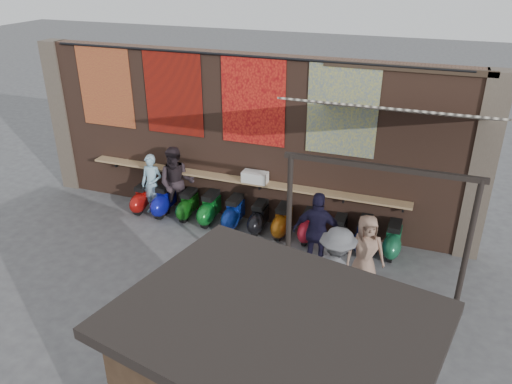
{
  "coord_description": "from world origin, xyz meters",
  "views": [
    {
      "loc": [
        4.13,
        -7.7,
        5.95
      ],
      "look_at": [
        0.84,
        1.2,
        1.42
      ],
      "focal_mm": 35.0,
      "sensor_mm": 36.0,
      "label": 1
    }
  ],
  "objects_px": {
    "shopper_tan": "(365,252)",
    "scooter_stool_4": "(234,213)",
    "scooter_stool_8": "(339,232)",
    "scooter_stool_10": "(393,240)",
    "scooter_stool_5": "(259,218)",
    "scooter_stool_1": "(165,200)",
    "scooter_stool_2": "(188,205)",
    "shopper_navy": "(318,232)",
    "scooter_stool_7": "(308,226)",
    "diner_left": "(152,184)",
    "shopper_grey": "(336,273)",
    "scooter_stool_0": "(143,198)",
    "diner_right": "(177,183)",
    "scooter_stool_9": "(364,235)",
    "shelf_box": "(255,177)",
    "scooter_stool_6": "(282,221)",
    "scooter_stool_3": "(210,209)"
  },
  "relations": [
    {
      "from": "scooter_stool_7",
      "to": "shopper_grey",
      "type": "bearing_deg",
      "value": -64.93
    },
    {
      "from": "scooter_stool_8",
      "to": "shopper_grey",
      "type": "distance_m",
      "value": 2.5
    },
    {
      "from": "scooter_stool_0",
      "to": "shopper_grey",
      "type": "bearing_deg",
      "value": -23.2
    },
    {
      "from": "scooter_stool_0",
      "to": "shopper_tan",
      "type": "relative_size",
      "value": 0.48
    },
    {
      "from": "shopper_navy",
      "to": "shopper_tan",
      "type": "height_order",
      "value": "shopper_navy"
    },
    {
      "from": "scooter_stool_5",
      "to": "diner_right",
      "type": "height_order",
      "value": "diner_right"
    },
    {
      "from": "scooter_stool_6",
      "to": "shopper_tan",
      "type": "height_order",
      "value": "shopper_tan"
    },
    {
      "from": "scooter_stool_4",
      "to": "scooter_stool_6",
      "type": "bearing_deg",
      "value": 2.85
    },
    {
      "from": "scooter_stool_0",
      "to": "scooter_stool_2",
      "type": "bearing_deg",
      "value": 2.45
    },
    {
      "from": "scooter_stool_2",
      "to": "diner_right",
      "type": "relative_size",
      "value": 0.41
    },
    {
      "from": "scooter_stool_3",
      "to": "scooter_stool_2",
      "type": "bearing_deg",
      "value": 176.2
    },
    {
      "from": "scooter_stool_1",
      "to": "diner_left",
      "type": "xyz_separation_m",
      "value": [
        -0.32,
        0.01,
        0.38
      ]
    },
    {
      "from": "scooter_stool_5",
      "to": "scooter_stool_1",
      "type": "bearing_deg",
      "value": 179.96
    },
    {
      "from": "scooter_stool_4",
      "to": "scooter_stool_0",
      "type": "bearing_deg",
      "value": -180.0
    },
    {
      "from": "scooter_stool_2",
      "to": "diner_left",
      "type": "distance_m",
      "value": 1.05
    },
    {
      "from": "scooter_stool_6",
      "to": "diner_right",
      "type": "xyz_separation_m",
      "value": [
        -2.71,
        -0.01,
        0.54
      ]
    },
    {
      "from": "scooter_stool_1",
      "to": "scooter_stool_5",
      "type": "bearing_deg",
      "value": -0.04
    },
    {
      "from": "diner_right",
      "to": "shopper_grey",
      "type": "relative_size",
      "value": 1.03
    },
    {
      "from": "scooter_stool_2",
      "to": "scooter_stool_5",
      "type": "height_order",
      "value": "scooter_stool_5"
    },
    {
      "from": "scooter_stool_0",
      "to": "scooter_stool_2",
      "type": "height_order",
      "value": "scooter_stool_2"
    },
    {
      "from": "scooter_stool_9",
      "to": "shopper_grey",
      "type": "bearing_deg",
      "value": -93.55
    },
    {
      "from": "scooter_stool_3",
      "to": "shopper_tan",
      "type": "distance_m",
      "value": 4.13
    },
    {
      "from": "scooter_stool_2",
      "to": "shopper_grey",
      "type": "bearing_deg",
      "value": -29.72
    },
    {
      "from": "scooter_stool_8",
      "to": "diner_right",
      "type": "bearing_deg",
      "value": -179.53
    },
    {
      "from": "scooter_stool_9",
      "to": "shopper_grey",
      "type": "relative_size",
      "value": 0.45
    },
    {
      "from": "diner_right",
      "to": "shopper_tan",
      "type": "bearing_deg",
      "value": -36.56
    },
    {
      "from": "scooter_stool_1",
      "to": "scooter_stool_2",
      "type": "height_order",
      "value": "scooter_stool_1"
    },
    {
      "from": "scooter_stool_8",
      "to": "scooter_stool_10",
      "type": "distance_m",
      "value": 1.19
    },
    {
      "from": "scooter_stool_1",
      "to": "diner_left",
      "type": "relative_size",
      "value": 0.53
    },
    {
      "from": "scooter_stool_9",
      "to": "diner_right",
      "type": "distance_m",
      "value": 4.62
    },
    {
      "from": "scooter_stool_8",
      "to": "shopper_grey",
      "type": "bearing_deg",
      "value": -80.23
    },
    {
      "from": "scooter_stool_4",
      "to": "scooter_stool_3",
      "type": "bearing_deg",
      "value": 178.85
    },
    {
      "from": "scooter_stool_5",
      "to": "scooter_stool_6",
      "type": "bearing_deg",
      "value": 3.16
    },
    {
      "from": "scooter_stool_0",
      "to": "scooter_stool_9",
      "type": "height_order",
      "value": "scooter_stool_9"
    },
    {
      "from": "scooter_stool_1",
      "to": "scooter_stool_4",
      "type": "distance_m",
      "value": 1.89
    },
    {
      "from": "scooter_stool_2",
      "to": "scooter_stool_3",
      "type": "xyz_separation_m",
      "value": [
        0.62,
        -0.04,
        0.03
      ]
    },
    {
      "from": "shopper_navy",
      "to": "scooter_stool_4",
      "type": "bearing_deg",
      "value": -26.95
    },
    {
      "from": "scooter_stool_5",
      "to": "scooter_stool_10",
      "type": "distance_m",
      "value": 3.07
    },
    {
      "from": "scooter_stool_4",
      "to": "diner_right",
      "type": "relative_size",
      "value": 0.44
    },
    {
      "from": "scooter_stool_6",
      "to": "scooter_stool_8",
      "type": "bearing_deg",
      "value": 0.79
    },
    {
      "from": "scooter_stool_4",
      "to": "scooter_stool_9",
      "type": "height_order",
      "value": "scooter_stool_4"
    },
    {
      "from": "scooter_stool_2",
      "to": "scooter_stool_4",
      "type": "relative_size",
      "value": 0.93
    },
    {
      "from": "shopper_tan",
      "to": "scooter_stool_4",
      "type": "bearing_deg",
      "value": 135.89
    },
    {
      "from": "scooter_stool_1",
      "to": "scooter_stool_3",
      "type": "xyz_separation_m",
      "value": [
        1.26,
        -0.02,
        -0.0
      ]
    },
    {
      "from": "scooter_stool_0",
      "to": "scooter_stool_10",
      "type": "distance_m",
      "value": 6.2
    },
    {
      "from": "scooter_stool_7",
      "to": "diner_left",
      "type": "bearing_deg",
      "value": -179.85
    },
    {
      "from": "scooter_stool_5",
      "to": "shopper_tan",
      "type": "xyz_separation_m",
      "value": [
        2.65,
        -1.3,
        0.41
      ]
    },
    {
      "from": "scooter_stool_1",
      "to": "scooter_stool_2",
      "type": "xyz_separation_m",
      "value": [
        0.64,
        0.02,
        -0.03
      ]
    },
    {
      "from": "shelf_box",
      "to": "scooter_stool_4",
      "type": "relative_size",
      "value": 0.73
    },
    {
      "from": "scooter_stool_5",
      "to": "scooter_stool_0",
      "type": "bearing_deg",
      "value": -179.49
    }
  ]
}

